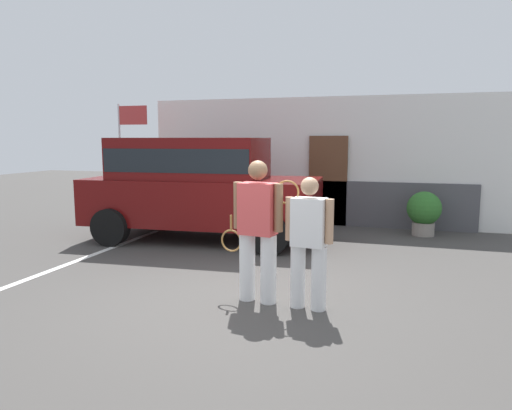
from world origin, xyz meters
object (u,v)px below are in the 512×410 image
Objects in this scene: parked_suv at (198,183)px; potted_plant_by_porch at (424,211)px; tennis_player_woman at (308,241)px; tennis_player_man at (257,230)px; flag_pole at (127,140)px.

parked_suv is 5.04× the size of potted_plant_by_porch.
parked_suv is 2.97× the size of tennis_player_woman.
potted_plant_by_porch is at bearing -106.01° from tennis_player_man.
parked_suv is at bearing -158.14° from potted_plant_by_porch.
parked_suv is 4.37m from tennis_player_woman.
tennis_player_man is 1.89× the size of potted_plant_by_porch.
flag_pole reaches higher than parked_suv.
tennis_player_man is at bearing -44.42° from flag_pole.
potted_plant_by_porch is at bearing 17.81° from parked_suv.
parked_suv reaches higher than tennis_player_man.
flag_pole is at bearing -34.55° from tennis_player_woman.
tennis_player_man is at bearing 0.73° from tennis_player_woman.
parked_suv is 3.90m from tennis_player_man.
flag_pole reaches higher than potted_plant_by_porch.
flag_pole is at bearing -178.03° from potted_plant_by_porch.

